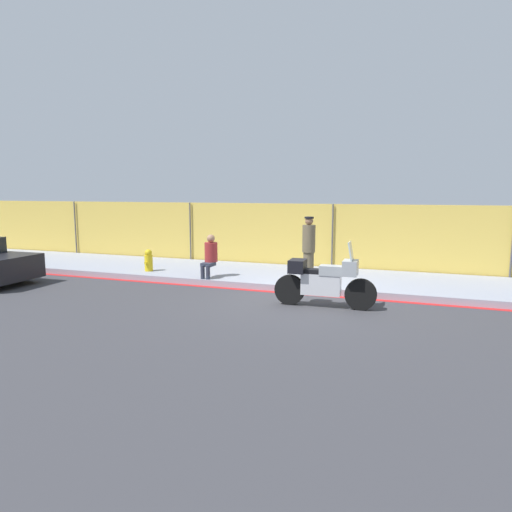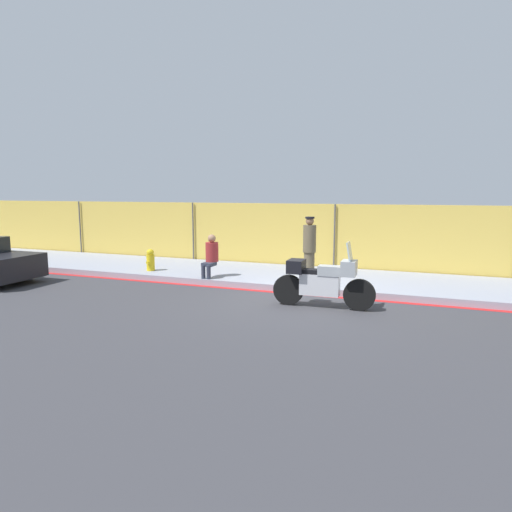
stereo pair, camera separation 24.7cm
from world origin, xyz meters
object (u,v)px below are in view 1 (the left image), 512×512
object	(u,v)px
officer_standing	(309,247)
person_seated_on_curb	(210,254)
motorcycle	(324,280)
fire_hydrant	(149,260)

from	to	relation	value
officer_standing	person_seated_on_curb	bearing A→B (deg)	-165.45
motorcycle	person_seated_on_curb	size ratio (longest dim) A/B	1.90
officer_standing	fire_hydrant	world-z (taller)	officer_standing
person_seated_on_curb	fire_hydrant	xyz separation A→B (m)	(-2.24, 0.26, -0.34)
officer_standing	motorcycle	bearing A→B (deg)	-68.73
motorcycle	person_seated_on_curb	bearing A→B (deg)	153.81
fire_hydrant	motorcycle	bearing A→B (deg)	-17.83
motorcycle	officer_standing	world-z (taller)	officer_standing
fire_hydrant	person_seated_on_curb	bearing A→B (deg)	-6.50
person_seated_on_curb	motorcycle	bearing A→B (deg)	-24.21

